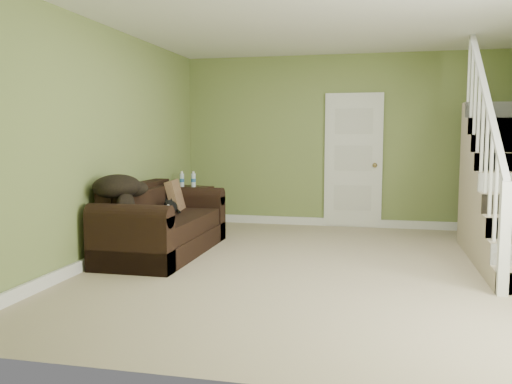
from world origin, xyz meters
The scene contains 14 objects.
floor centered at (0.00, 0.00, 0.00)m, with size 5.00×5.50×0.01m, color tan.
ceiling centered at (0.00, 0.00, 2.60)m, with size 5.00×5.50×0.01m, color white.
wall_back centered at (0.00, 2.75, 1.30)m, with size 5.00×0.04×2.60m, color olive.
wall_front centered at (0.00, -2.75, 1.30)m, with size 5.00×0.04×2.60m, color olive.
wall_left centered at (-2.50, 0.00, 1.30)m, with size 0.04×5.50×2.60m, color olive.
baseboard_back centered at (0.00, 2.72, 0.06)m, with size 5.00×0.04×0.12m, color white.
baseboard_left centered at (-2.47, 0.00, 0.06)m, with size 0.04×5.50×0.12m, color white.
door centered at (0.10, 2.71, 1.01)m, with size 0.86×0.12×2.02m.
sofa centered at (-2.02, 0.33, 0.31)m, with size 0.90×2.07×0.82m.
side_table centered at (-2.21, 1.85, 0.33)m, with size 0.64×0.64×0.87m.
cat centered at (-1.97, 0.50, 0.53)m, with size 0.26×0.45×0.22m.
banana centered at (-1.84, -0.18, 0.47)m, with size 0.06×0.22×0.06m, color yellow.
throw_pillow centered at (-2.06, 0.90, 0.62)m, with size 0.10×0.40×0.40m, color #452C1B.
throw_blanket centered at (-2.24, -0.30, 0.85)m, with size 0.47×0.62×0.26m, color black.
Camera 1 is at (0.48, -5.58, 1.39)m, focal length 38.00 mm.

